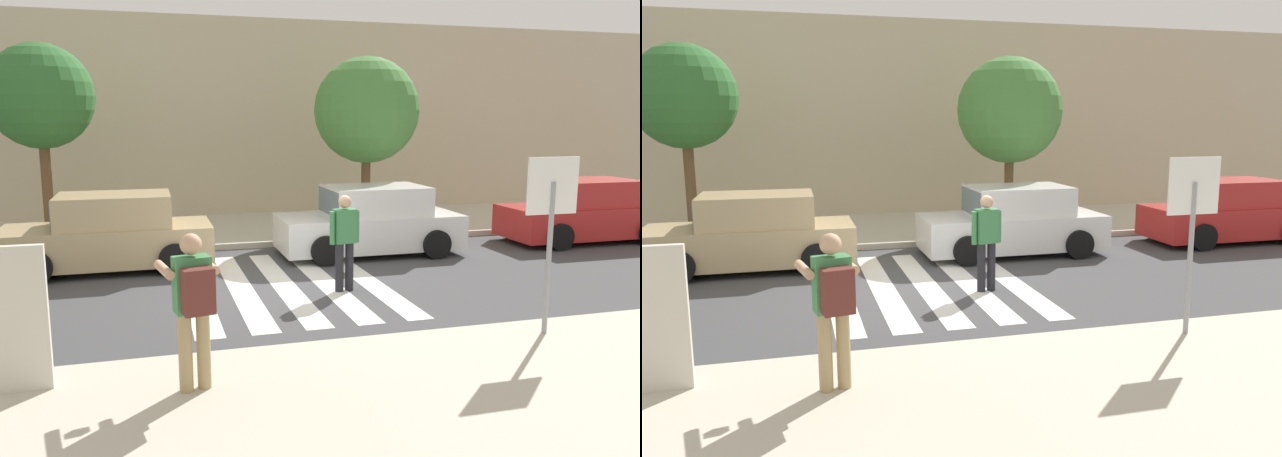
# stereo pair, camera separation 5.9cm
# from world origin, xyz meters

# --- Properties ---
(ground_plane) EXTENTS (120.00, 120.00, 0.00)m
(ground_plane) POSITION_xyz_m (0.00, 0.00, 0.00)
(ground_plane) COLOR #424244
(sidewalk_far) EXTENTS (60.00, 4.80, 0.14)m
(sidewalk_far) POSITION_xyz_m (0.00, 6.00, 0.07)
(sidewalk_far) COLOR beige
(sidewalk_far) RESTS_ON ground
(building_facade_far) EXTENTS (56.00, 4.00, 6.03)m
(building_facade_far) POSITION_xyz_m (0.00, 10.40, 3.02)
(building_facade_far) COLOR beige
(building_facade_far) RESTS_ON ground
(crosswalk_stripe_0) EXTENTS (0.44, 5.20, 0.01)m
(crosswalk_stripe_0) POSITION_xyz_m (-1.60, 0.20, 0.00)
(crosswalk_stripe_0) COLOR silver
(crosswalk_stripe_0) RESTS_ON ground
(crosswalk_stripe_1) EXTENTS (0.44, 5.20, 0.01)m
(crosswalk_stripe_1) POSITION_xyz_m (-0.80, 0.20, 0.00)
(crosswalk_stripe_1) COLOR silver
(crosswalk_stripe_1) RESTS_ON ground
(crosswalk_stripe_2) EXTENTS (0.44, 5.20, 0.01)m
(crosswalk_stripe_2) POSITION_xyz_m (0.00, 0.20, 0.00)
(crosswalk_stripe_2) COLOR silver
(crosswalk_stripe_2) RESTS_ON ground
(crosswalk_stripe_3) EXTENTS (0.44, 5.20, 0.01)m
(crosswalk_stripe_3) POSITION_xyz_m (0.80, 0.20, 0.00)
(crosswalk_stripe_3) COLOR silver
(crosswalk_stripe_3) RESTS_ON ground
(crosswalk_stripe_4) EXTENTS (0.44, 5.20, 0.01)m
(crosswalk_stripe_4) POSITION_xyz_m (1.60, 0.20, 0.00)
(crosswalk_stripe_4) COLOR silver
(crosswalk_stripe_4) RESTS_ON ground
(stop_sign) EXTENTS (0.76, 0.08, 2.41)m
(stop_sign) POSITION_xyz_m (2.81, -3.72, 1.89)
(stop_sign) COLOR gray
(stop_sign) RESTS_ON sidewalk_near
(photographer_with_backpack) EXTENTS (0.68, 0.91, 1.72)m
(photographer_with_backpack) POSITION_xyz_m (-1.94, -4.32, 1.17)
(photographer_with_backpack) COLOR tan
(photographer_with_backpack) RESTS_ON sidewalk_near
(pedestrian_crossing) EXTENTS (0.57, 0.30, 1.72)m
(pedestrian_crossing) POSITION_xyz_m (0.97, -0.50, 0.97)
(pedestrian_crossing) COLOR #232328
(pedestrian_crossing) RESTS_ON ground
(parked_car_tan) EXTENTS (4.10, 1.92, 1.55)m
(parked_car_tan) POSITION_xyz_m (-3.12, 2.30, 0.73)
(parked_car_tan) COLOR tan
(parked_car_tan) RESTS_ON ground
(parked_car_white) EXTENTS (4.10, 1.92, 1.55)m
(parked_car_white) POSITION_xyz_m (2.49, 2.30, 0.73)
(parked_car_white) COLOR white
(parked_car_white) RESTS_ON ground
(parked_car_red) EXTENTS (4.10, 1.92, 1.55)m
(parked_car_red) POSITION_xyz_m (8.20, 2.30, 0.73)
(parked_car_red) COLOR red
(parked_car_red) RESTS_ON ground
(street_tree_west) EXTENTS (2.44, 2.44, 4.64)m
(street_tree_west) POSITION_xyz_m (-4.64, 5.17, 3.54)
(street_tree_west) COLOR brown
(street_tree_west) RESTS_ON sidewalk_far
(street_tree_center) EXTENTS (2.72, 2.72, 4.48)m
(street_tree_center) POSITION_xyz_m (3.21, 4.64, 3.25)
(street_tree_center) COLOR brown
(street_tree_center) RESTS_ON sidewalk_far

